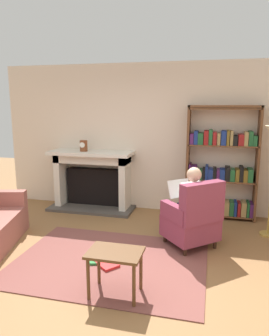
% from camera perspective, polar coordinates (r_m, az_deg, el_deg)
% --- Properties ---
extents(ground, '(14.00, 14.00, 0.00)m').
position_cam_1_polar(ground, '(3.98, -5.85, -18.37)').
color(ground, olive).
extents(back_wall, '(5.60, 0.10, 2.70)m').
position_cam_1_polar(back_wall, '(5.95, 2.20, 5.38)').
color(back_wall, beige).
rests_on(back_wall, ground).
extents(area_rug, '(2.40, 1.80, 0.01)m').
position_cam_1_polar(area_rug, '(4.23, -4.43, -16.37)').
color(area_rug, brown).
rests_on(area_rug, ground).
extents(fireplace, '(1.60, 0.64, 1.11)m').
position_cam_1_polar(fireplace, '(6.12, -7.44, -1.78)').
color(fireplace, '#4C4742').
rests_on(fireplace, ground).
extents(mantel_clock, '(0.14, 0.14, 0.20)m').
position_cam_1_polar(mantel_clock, '(5.96, -9.10, 3.94)').
color(mantel_clock, brown).
rests_on(mantel_clock, fireplace).
extents(bookshelf, '(1.19, 0.32, 1.95)m').
position_cam_1_polar(bookshelf, '(5.68, 15.29, 0.14)').
color(bookshelf, brown).
rests_on(bookshelf, ground).
extents(armchair_reading, '(0.89, 0.89, 0.97)m').
position_cam_1_polar(armchair_reading, '(4.52, 10.48, -8.85)').
color(armchair_reading, '#331E14').
rests_on(armchair_reading, ground).
extents(seated_reader, '(0.58, 0.59, 1.14)m').
position_cam_1_polar(seated_reader, '(4.54, 9.65, -6.09)').
color(seated_reader, white).
rests_on(seated_reader, ground).
extents(side_table, '(0.56, 0.39, 0.49)m').
position_cam_1_polar(side_table, '(3.41, -3.50, -15.89)').
color(side_table, brown).
rests_on(side_table, ground).
extents(scattered_books, '(0.45, 0.34, 0.03)m').
position_cam_1_polar(scattered_books, '(4.16, -5.53, -16.57)').
color(scattered_books, red).
rests_on(scattered_books, area_rug).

